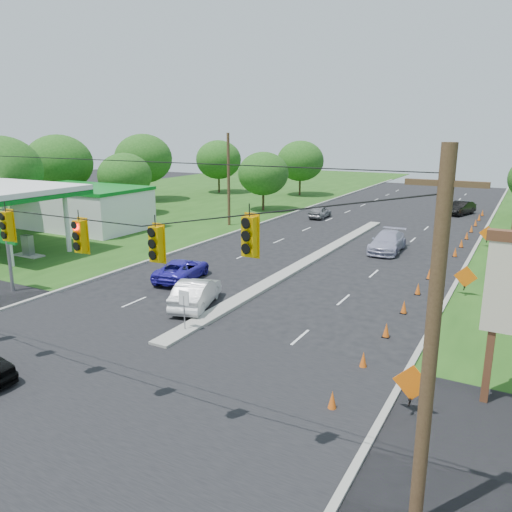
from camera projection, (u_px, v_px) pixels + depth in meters
The scene contains 39 objects.
ground at pixel (87, 388), 18.36m from camera, with size 160.00×160.00×0.00m, color black.
grass_left at pixel (26, 226), 49.40m from camera, with size 40.00×160.00×0.06m, color #1E4714.
cross_street at pixel (87, 388), 18.36m from camera, with size 160.00×14.00×0.02m, color black.
curb_left at pixel (250, 228), 48.56m from camera, with size 0.25×110.00×0.16m, color gray.
curb_right at pixel (474, 251), 39.09m from camera, with size 0.25×110.00×0.16m, color gray.
median at pixel (310, 261), 36.18m from camera, with size 1.00×34.00×0.18m, color gray.
median_sign at pixel (184, 303), 23.10m from camera, with size 0.55×0.06×2.05m.
signal_span at pixel (49, 264), 16.32m from camera, with size 25.60×0.32×9.00m.
utility_pole_far_left at pixel (229, 180), 48.58m from camera, with size 0.28×0.28×9.00m, color #422D1C.
gas_station at pixel (70, 204), 46.00m from camera, with size 18.40×19.70×5.20m.
cone_0 at pixel (332, 400), 16.87m from camera, with size 0.32×0.32×0.70m, color #DC5B15.
cone_1 at pixel (363, 360), 19.84m from camera, with size 0.32×0.32×0.70m, color #DC5B15.
cone_2 at pixel (386, 330), 22.81m from camera, with size 0.32×0.32×0.70m, color #DC5B15.
cone_3 at pixel (404, 307), 25.78m from camera, with size 0.32×0.32×0.70m, color #DC5B15.
cone_4 at pixel (418, 289), 28.75m from camera, with size 0.32×0.32×0.70m, color #DC5B15.
cone_5 at pixel (429, 274), 31.72m from camera, with size 0.32×0.32×0.70m, color #DC5B15.
cone_6 at pixel (439, 262), 34.69m from camera, with size 0.32×0.32×0.70m, color #DC5B15.
cone_7 at pixel (455, 252), 37.38m from camera, with size 0.32×0.32×0.70m, color #DC5B15.
cone_8 at pixel (461, 243), 40.35m from camera, with size 0.32×0.32×0.70m, color #DC5B15.
cone_9 at pixel (467, 235), 43.32m from camera, with size 0.32×0.32×0.70m, color #DC5B15.
cone_10 at pixel (471, 229), 46.29m from camera, with size 0.32×0.32×0.70m, color #DC5B15.
cone_11 at pixel (476, 223), 49.26m from camera, with size 0.32×0.32×0.70m, color #DC5B15.
cone_12 at pixel (479, 217), 52.23m from camera, with size 0.32×0.32×0.70m, color #DC5B15.
cone_13 at pixel (482, 213), 55.20m from camera, with size 0.32×0.32×0.70m, color #DC5B15.
work_sign_0 at pixel (412, 384), 16.43m from camera, with size 1.27×0.58×1.37m.
work_sign_1 at pixel (466, 278), 28.31m from camera, with size 1.27×0.58×1.37m.
work_sign_2 at pixel (487, 234), 40.19m from camera, with size 1.27×0.58×1.37m.
tree_1 at pixel (0, 171), 46.34m from camera, with size 7.56×7.56×8.82m.
tree_2 at pixel (125, 176), 54.95m from camera, with size 5.88×5.88×6.86m.
tree_3 at pixel (143, 159), 65.95m from camera, with size 7.56×7.56×8.82m.
tree_4 at pixel (219, 160), 74.41m from camera, with size 6.72×6.72×7.84m.
tree_5 at pixel (263, 174), 57.81m from camera, with size 5.88×5.88×6.86m.
tree_6 at pixel (300, 161), 71.33m from camera, with size 6.72×6.72×7.84m.
tree_14 at pixel (59, 163), 56.70m from camera, with size 7.56×7.56×8.82m.
white_sedan at pixel (196, 293), 26.70m from camera, with size 1.62×4.65×1.53m, color silver.
blue_pickup at pixel (182, 269), 31.55m from camera, with size 2.21×4.79×1.33m, color #2B20AB.
silver_car_far at pixel (387, 242), 38.85m from camera, with size 2.18×5.36×1.56m, color #A8A7C3.
silver_car_oncoming at pixel (320, 212), 53.87m from camera, with size 1.59×3.96×1.35m, color gray.
dark_car_receding at pixel (461, 208), 55.94m from camera, with size 1.61×4.60×1.52m, color black.
Camera 1 is at (13.50, -11.52, 9.22)m, focal length 35.00 mm.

